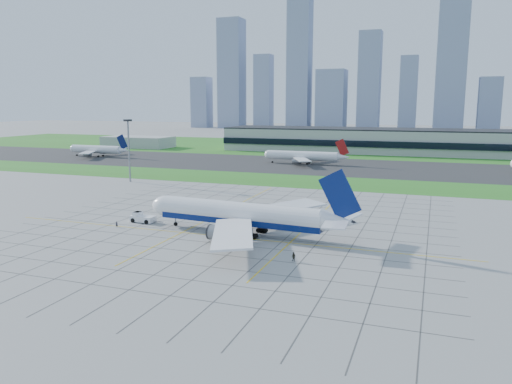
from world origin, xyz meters
TOP-DOWN VIEW (x-y plane):
  - ground at (0.00, 0.00)m, footprint 1400.00×1400.00m
  - grass_median at (0.00, 90.00)m, footprint 700.00×35.00m
  - asphalt_taxiway at (0.00, 145.00)m, footprint 700.00×75.00m
  - grass_far at (0.00, 255.00)m, footprint 700.00×145.00m
  - apron_markings at (0.43, 11.09)m, footprint 120.00×130.00m
  - terminal at (40.00, 229.87)m, footprint 260.00×43.00m
  - service_block at (-160.00, 210.00)m, footprint 50.00×25.00m
  - light_mast at (-70.00, 65.00)m, footprint 2.50×2.50m
  - city_skyline at (-8.71, 520.00)m, footprint 523.00×32.40m
  - airliner at (4.40, 2.01)m, footprint 55.78×56.34m
  - pushback_tug at (-25.58, 4.26)m, footprint 9.95×3.92m
  - crew_near at (-28.59, -3.01)m, footprint 0.68×0.64m
  - crew_far at (22.52, -14.97)m, footprint 1.13×1.01m
  - distant_jet_0 at (-145.99, 143.63)m, footprint 39.27×42.66m
  - distant_jet_1 at (-17.77, 149.16)m, footprint 43.82×42.66m

SIDE VIEW (x-z plane):
  - ground at x=0.00m, z-range 0.00..0.00m
  - apron_markings at x=0.43m, z-range 0.00..0.03m
  - grass_median at x=0.00m, z-range 0.00..0.04m
  - grass_far at x=0.00m, z-range 0.00..0.04m
  - asphalt_taxiway at x=0.00m, z-range 0.01..0.05m
  - crew_near at x=-28.59m, z-range 0.00..1.56m
  - crew_far at x=22.52m, z-range 0.00..1.92m
  - pushback_tug at x=-25.58m, z-range -0.15..2.59m
  - service_block at x=-160.00m, z-range 0.00..8.00m
  - distant_jet_0 at x=-145.99m, z-range -2.55..11.52m
  - distant_jet_1 at x=-17.77m, z-range -2.55..11.53m
  - airliner at x=4.40m, z-range -3.98..13.58m
  - terminal at x=40.00m, z-range -0.01..15.79m
  - light_mast at x=-70.00m, z-range 3.38..28.98m
  - city_skyline at x=-8.71m, z-range -20.91..139.09m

